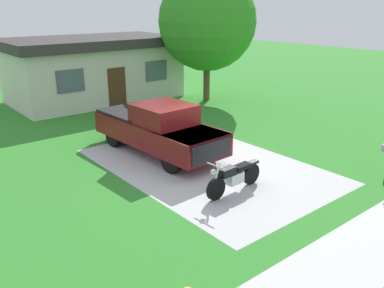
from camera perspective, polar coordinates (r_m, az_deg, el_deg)
ground_plane at (r=13.79m, az=2.08°, el=-3.08°), size 80.00×80.00×0.00m
driveway_pad at (r=13.79m, az=2.08°, el=-3.07°), size 5.60×8.44×0.01m
sidewalk_strip at (r=10.55m, az=24.61°, el=-12.38°), size 36.00×1.80×0.01m
motorcycle at (r=11.81m, az=5.97°, el=-4.63°), size 2.21×0.70×1.09m
pickup_truck at (r=14.80m, az=-4.98°, el=2.33°), size 2.27×5.71×1.90m
shade_tree at (r=22.82m, az=2.17°, el=16.94°), size 5.32×5.32×7.01m
neighbor_house at (r=23.93m, az=-13.64°, el=10.38°), size 9.60×5.60×3.50m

